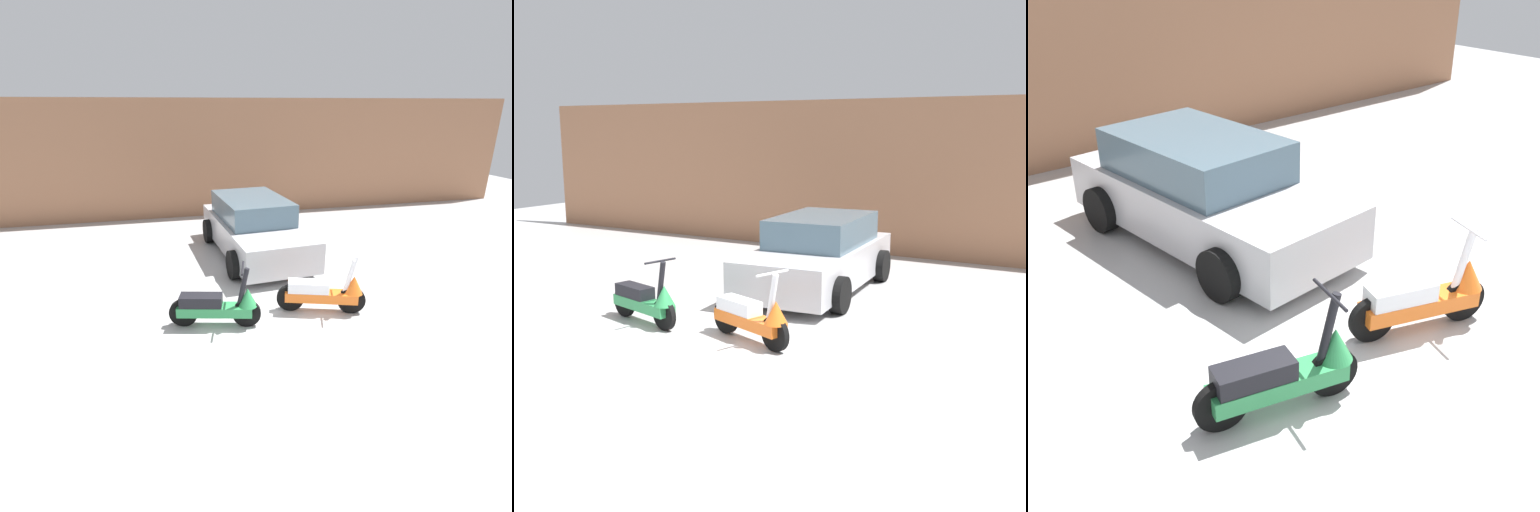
{
  "view_description": "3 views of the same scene",
  "coord_description": "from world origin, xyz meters",
  "views": [
    {
      "loc": [
        -1.73,
        -4.44,
        3.24
      ],
      "look_at": [
        -0.15,
        2.08,
        0.68
      ],
      "focal_mm": 28.0,
      "sensor_mm": 36.0,
      "label": 1
    },
    {
      "loc": [
        4.95,
        -5.82,
        2.74
      ],
      "look_at": [
        0.45,
        2.01,
        0.96
      ],
      "focal_mm": 45.0,
      "sensor_mm": 36.0,
      "label": 2
    },
    {
      "loc": [
        -3.59,
        -2.13,
        3.52
      ],
      "look_at": [
        -0.15,
        2.03,
        0.68
      ],
      "focal_mm": 45.0,
      "sensor_mm": 36.0,
      "label": 3
    }
  ],
  "objects": [
    {
      "name": "wall_back",
      "position": [
        0.0,
        7.66,
        1.7
      ],
      "size": [
        19.6,
        0.12,
        3.41
      ],
      "primitive_type": "cube",
      "color": "#9E6B4C",
      "rests_on": "ground_plane"
    },
    {
      "name": "car_rear_left",
      "position": [
        0.27,
        4.0,
        0.61
      ],
      "size": [
        2.08,
        3.9,
        1.28
      ],
      "rotation": [
        0.0,
        0.0,
        -1.49
      ],
      "color": "#B7B7BC",
      "rests_on": "ground_plane"
    },
    {
      "name": "scooter_front_right",
      "position": [
        0.76,
        1.02,
        0.36
      ],
      "size": [
        1.4,
        0.71,
        1.01
      ],
      "rotation": [
        0.0,
        0.0,
        -0.32
      ],
      "color": "black",
      "rests_on": "ground_plane"
    },
    {
      "name": "ground_plane",
      "position": [
        0.0,
        0.0,
        0.0
      ],
      "size": [
        28.0,
        28.0,
        0.0
      ],
      "primitive_type": "plane",
      "color": "#B2B2B2"
    },
    {
      "name": "scooter_front_left",
      "position": [
        -1.0,
        0.98,
        0.35
      ],
      "size": [
        1.39,
        0.63,
        0.99
      ],
      "rotation": [
        0.0,
        0.0,
        -0.25
      ],
      "color": "black",
      "rests_on": "ground_plane"
    }
  ]
}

